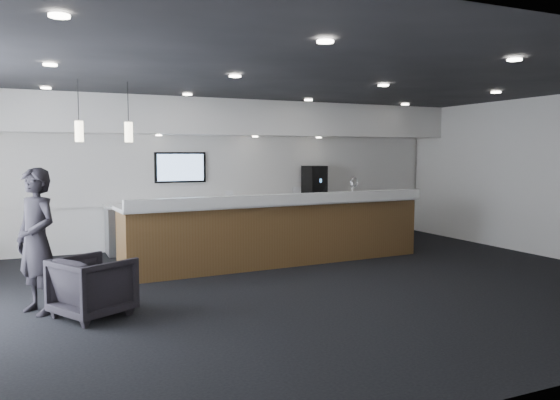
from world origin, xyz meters
name	(u,v)px	position (x,y,z in m)	size (l,w,h in m)	color
ground	(313,284)	(0.00, 0.00, 0.00)	(10.00, 10.00, 0.00)	black
ceiling	(314,79)	(0.00, 0.00, 3.00)	(10.00, 8.00, 0.02)	black
back_wall	(226,174)	(0.00, 4.00, 1.50)	(10.00, 0.02, 3.00)	silver
right_wall	(554,177)	(5.00, 0.00, 1.50)	(0.02, 8.00, 3.00)	silver
soffit_bulkhead	(232,118)	(0.00, 3.55, 2.65)	(10.00, 0.90, 0.70)	silver
alcove_panel	(226,169)	(0.00, 3.97, 1.60)	(9.80, 0.06, 1.40)	silver
back_credenza	(232,224)	(0.00, 3.64, 0.48)	(5.06, 0.66, 0.95)	#9DA1A5
wall_tv	(180,167)	(-1.00, 3.91, 1.65)	(1.05, 0.08, 0.62)	black
pendant_left	(135,131)	(-2.40, 0.80, 2.25)	(0.12, 0.12, 0.30)	#FFF0C6
pendant_right	(82,130)	(-3.10, 0.80, 2.25)	(0.12, 0.12, 0.30)	#FFF0C6
ceiling_can_lights	(314,81)	(0.00, 0.00, 2.97)	(7.00, 5.00, 0.02)	white
service_counter	(280,231)	(0.17, 1.58, 0.57)	(5.57, 1.21, 1.49)	brown
coffee_machine	(314,182)	(1.95, 3.65, 1.30)	(0.45, 0.56, 0.71)	black
info_sign_left	(229,196)	(-0.08, 3.54, 1.06)	(0.16, 0.02, 0.22)	silver
info_sign_right	(297,193)	(1.46, 3.54, 1.08)	(0.20, 0.02, 0.26)	silver
armchair	(93,287)	(-3.13, -0.36, 0.36)	(0.77, 0.79, 0.72)	black
lounge_guest	(36,241)	(-3.72, 0.06, 0.88)	(0.64, 0.42, 1.76)	black
cup_0	(291,197)	(1.30, 3.50, 0.99)	(0.09, 0.09, 0.09)	white
cup_1	(285,198)	(1.16, 3.50, 0.99)	(0.09, 0.09, 0.09)	white
cup_2	(279,198)	(1.02, 3.50, 0.99)	(0.09, 0.09, 0.09)	white
cup_3	(273,198)	(0.88, 3.50, 0.99)	(0.09, 0.09, 0.09)	white
cup_4	(267,198)	(0.74, 3.50, 0.99)	(0.09, 0.09, 0.09)	white
cup_5	(261,198)	(0.60, 3.50, 0.99)	(0.09, 0.09, 0.09)	white
cup_6	(254,199)	(0.46, 3.50, 0.99)	(0.09, 0.09, 0.09)	white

